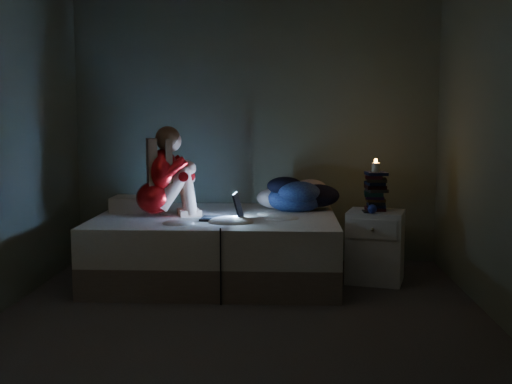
# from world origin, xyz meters

# --- Properties ---
(floor) EXTENTS (3.60, 3.80, 0.02)m
(floor) POSITION_xyz_m (0.00, 0.00, -0.01)
(floor) COLOR #34302F
(floor) RESTS_ON ground
(wall_back) EXTENTS (3.60, 0.02, 2.60)m
(wall_back) POSITION_xyz_m (0.00, 1.91, 1.30)
(wall_back) COLOR #56624C
(wall_back) RESTS_ON ground
(wall_front) EXTENTS (3.60, 0.02, 2.60)m
(wall_front) POSITION_xyz_m (0.00, -1.91, 1.30)
(wall_front) COLOR #56624C
(wall_front) RESTS_ON ground
(wall_right) EXTENTS (0.02, 3.80, 2.60)m
(wall_right) POSITION_xyz_m (1.81, 0.00, 1.30)
(wall_right) COLOR #56624C
(wall_right) RESTS_ON ground
(bed) EXTENTS (2.10, 1.58, 0.58)m
(bed) POSITION_xyz_m (-0.31, 1.10, 0.29)
(bed) COLOR #B9B3A8
(bed) RESTS_ON ground
(pillow) EXTENTS (0.47, 0.33, 0.14)m
(pillow) POSITION_xyz_m (-1.06, 1.31, 0.65)
(pillow) COLOR silver
(pillow) RESTS_ON bed
(woman) EXTENTS (0.57, 0.46, 0.79)m
(woman) POSITION_xyz_m (-0.83, 0.98, 0.98)
(woman) COLOR #77000A
(woman) RESTS_ON bed
(laptop) EXTENTS (0.36, 0.27, 0.24)m
(laptop) POSITION_xyz_m (-0.24, 0.84, 0.70)
(laptop) COLOR black
(laptop) RESTS_ON bed
(clothes_pile) EXTENTS (0.58, 0.47, 0.33)m
(clothes_pile) POSITION_xyz_m (0.39, 1.43, 0.74)
(clothes_pile) COLOR #15144C
(clothes_pile) RESTS_ON bed
(nightstand) EXTENTS (0.56, 0.53, 0.63)m
(nightstand) POSITION_xyz_m (1.10, 1.07, 0.31)
(nightstand) COLOR silver
(nightstand) RESTS_ON ground
(book_stack) EXTENTS (0.19, 0.25, 0.35)m
(book_stack) POSITION_xyz_m (1.09, 1.10, 0.81)
(book_stack) COLOR black
(book_stack) RESTS_ON nightstand
(candle) EXTENTS (0.07, 0.07, 0.08)m
(candle) POSITION_xyz_m (1.09, 1.10, 1.02)
(candle) COLOR beige
(candle) RESTS_ON book_stack
(phone) EXTENTS (0.11, 0.15, 0.01)m
(phone) POSITION_xyz_m (1.03, 0.99, 0.64)
(phone) COLOR black
(phone) RESTS_ON nightstand
(blue_orb) EXTENTS (0.08, 0.08, 0.08)m
(blue_orb) POSITION_xyz_m (1.08, 0.90, 0.67)
(blue_orb) COLOR navy
(blue_orb) RESTS_ON nightstand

